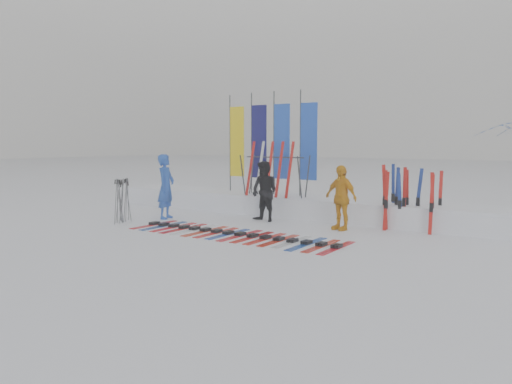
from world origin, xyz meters
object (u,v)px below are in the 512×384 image
Objects in this scene: person_black at (265,191)px; person_blue at (166,187)px; ski_rack at (274,170)px; person_yellow at (341,198)px; ski_row at (234,234)px.

person_blue is at bearing -146.36° from person_black.
ski_rack is at bearing -65.06° from person_blue.
person_blue is 3.26m from ski_rack.
person_yellow is 0.30× the size of ski_row.
person_yellow is at bearing 8.74° from person_black.
ski_rack is (-0.87, 3.26, 1.35)m from ski_row.
ski_row is at bearing -126.58° from person_blue.
ski_row is (3.20, -1.02, -0.91)m from person_blue.
person_black is (2.68, 1.16, -0.09)m from person_blue.
person_yellow is 2.98m from ski_rack.
ski_rack is (-2.69, 1.15, 0.56)m from person_yellow.
person_black is at bearing -72.31° from ski_rack.
person_blue is 3.48m from ski_row.
ski_row is (-1.82, -2.11, -0.79)m from person_yellow.
person_yellow is (2.35, -0.06, -0.03)m from person_black.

